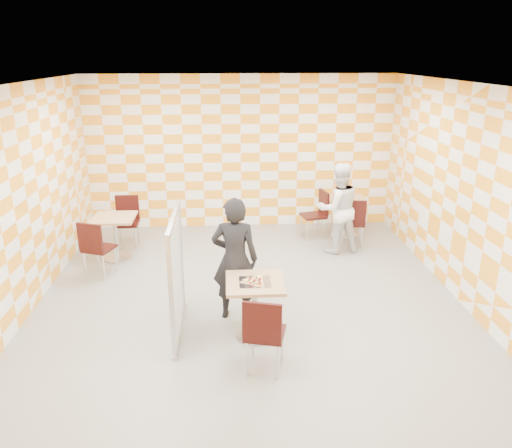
% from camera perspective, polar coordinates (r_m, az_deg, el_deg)
% --- Properties ---
extents(room_shell, '(7.00, 7.00, 7.00)m').
position_cam_1_polar(room_shell, '(7.03, -0.98, 3.59)').
color(room_shell, gray).
rests_on(room_shell, ground).
extents(main_table, '(0.70, 0.70, 0.75)m').
position_cam_1_polar(main_table, '(6.17, -0.13, -8.60)').
color(main_table, tan).
rests_on(main_table, ground).
extents(second_table, '(0.70, 0.70, 0.75)m').
position_cam_1_polar(second_table, '(9.69, 10.25, 1.52)').
color(second_table, tan).
rests_on(second_table, ground).
extents(empty_table, '(0.70, 0.70, 0.75)m').
position_cam_1_polar(empty_table, '(8.81, -15.83, -0.70)').
color(empty_table, tan).
rests_on(empty_table, ground).
extents(chair_main_front, '(0.51, 0.52, 0.92)m').
position_cam_1_polar(chair_main_front, '(5.48, 0.89, -12.03)').
color(chair_main_front, black).
rests_on(chair_main_front, ground).
extents(chair_second_front, '(0.48, 0.49, 0.92)m').
position_cam_1_polar(chair_second_front, '(9.09, 11.01, 0.54)').
color(chair_second_front, black).
rests_on(chair_second_front, ground).
extents(chair_second_side, '(0.51, 0.50, 0.92)m').
position_cam_1_polar(chair_second_side, '(9.49, 7.11, 1.53)').
color(chair_second_side, black).
rests_on(chair_second_side, ground).
extents(chair_empty_near, '(0.55, 0.55, 0.92)m').
position_cam_1_polar(chair_empty_near, '(8.13, -17.91, -2.29)').
color(chair_empty_near, black).
rests_on(chair_empty_near, ground).
extents(chair_empty_far, '(0.42, 0.43, 0.92)m').
position_cam_1_polar(chair_empty_far, '(9.35, -14.52, 0.79)').
color(chair_empty_far, black).
rests_on(chair_empty_far, ground).
extents(partition, '(0.08, 1.38, 1.55)m').
position_cam_1_polar(partition, '(6.24, -9.06, -5.67)').
color(partition, white).
rests_on(partition, ground).
extents(man_dark, '(0.66, 0.48, 1.67)m').
position_cam_1_polar(man_dark, '(6.48, -2.43, -4.04)').
color(man_dark, black).
rests_on(man_dark, ground).
extents(man_white, '(0.88, 0.74, 1.60)m').
position_cam_1_polar(man_white, '(8.80, 9.37, 1.78)').
color(man_white, white).
rests_on(man_white, ground).
extents(pizza_on_foil, '(0.40, 0.40, 0.04)m').
position_cam_1_polar(pizza_on_foil, '(6.04, -0.12, -6.49)').
color(pizza_on_foil, silver).
rests_on(pizza_on_foil, main_table).
extents(sport_bottle, '(0.06, 0.06, 0.20)m').
position_cam_1_polar(sport_bottle, '(9.66, 9.18, 3.56)').
color(sport_bottle, white).
rests_on(sport_bottle, second_table).
extents(soda_bottle, '(0.07, 0.07, 0.23)m').
position_cam_1_polar(soda_bottle, '(9.68, 10.73, 3.60)').
color(soda_bottle, black).
rests_on(soda_bottle, second_table).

